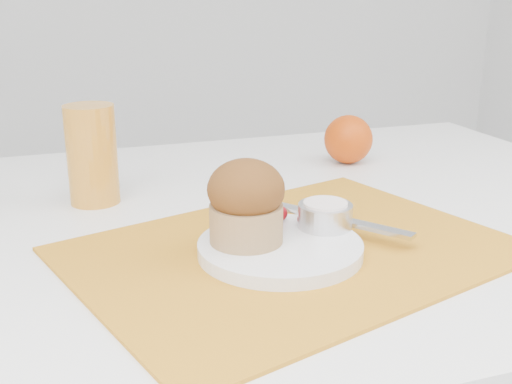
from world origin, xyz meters
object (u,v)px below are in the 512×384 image
object	(u,v)px
plate	(280,248)
orange	(348,139)
juice_glass	(92,155)
muffin	(246,202)

from	to	relation	value
plate	orange	world-z (taller)	orange
orange	juice_glass	bearing A→B (deg)	-170.44
plate	orange	distance (m)	0.40
juice_glass	muffin	xyz separation A→B (m)	(0.14, -0.24, -0.00)
orange	muffin	distance (m)	0.41
plate	muffin	bearing A→B (deg)	157.30
juice_glass	muffin	world-z (taller)	juice_glass
plate	juice_glass	distance (m)	0.31
orange	plate	bearing A→B (deg)	-126.88
orange	juice_glass	world-z (taller)	juice_glass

